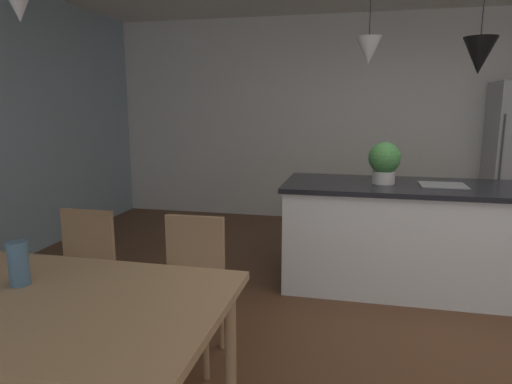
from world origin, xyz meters
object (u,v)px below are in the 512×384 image
Objects in this scene: dining_table at (32,311)px; vase_on_dining_table at (19,263)px; chair_far_right at (189,284)px; chair_far_left at (78,274)px; potted_plant_on_island at (384,161)px; kitchen_island at (410,236)px.

vase_on_dining_table reaches higher than dining_table.
chair_far_left is at bearing 180.00° from chair_far_right.
potted_plant_on_island is 1.69× the size of vase_on_dining_table.
kitchen_island reaches higher than chair_far_left.
dining_table is 1.95× the size of chair_far_left.
dining_table is 0.98m from chair_far_right.
vase_on_dining_table is (-1.96, -2.20, 0.37)m from kitchen_island.
chair_far_right is 4.24× the size of vase_on_dining_table.
potted_plant_on_island reaches higher than chair_far_right.
vase_on_dining_table reaches higher than chair_far_left.
vase_on_dining_table is (0.24, -0.77, 0.36)m from chair_far_left.
potted_plant_on_island reaches higher than kitchen_island.
dining_table is 0.98m from chair_far_left.
chair_far_left is 0.41× the size of kitchen_island.
kitchen_island reaches higher than chair_far_right.
chair_far_left is 2.50m from potted_plant_on_island.
kitchen_island is at bearing 51.81° from dining_table.
vase_on_dining_table is at bearing -131.67° from kitchen_island.
potted_plant_on_island is (1.57, 2.31, 0.42)m from dining_table.
chair_far_left is (-0.76, 0.00, 0.00)m from chair_far_right.
chair_far_left is 2.50× the size of potted_plant_on_island.
chair_far_right is (0.38, 0.88, -0.19)m from dining_table.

